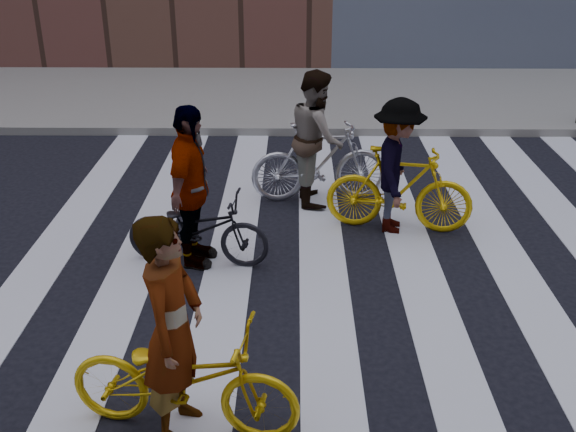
{
  "coord_description": "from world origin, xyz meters",
  "views": [
    {
      "loc": [
        -0.88,
        -6.77,
        3.84
      ],
      "look_at": [
        -0.96,
        0.3,
        0.57
      ],
      "focal_mm": 42.0,
      "sensor_mm": 36.0,
      "label": 1
    }
  ],
  "objects_px": {
    "rider_left": "(173,330)",
    "rider_mid": "(316,138)",
    "bike_dark_rear": "(198,229)",
    "rider_rear": "(191,188)",
    "bike_yellow_right": "(399,189)",
    "bike_yellow_left": "(183,379)",
    "rider_right": "(397,167)",
    "bike_silver_mid": "(320,162)"
  },
  "relations": [
    {
      "from": "bike_yellow_left",
      "to": "rider_left",
      "type": "xyz_separation_m",
      "value": [
        -0.05,
        0.0,
        0.45
      ]
    },
    {
      "from": "rider_left",
      "to": "rider_mid",
      "type": "bearing_deg",
      "value": -4.88
    },
    {
      "from": "bike_yellow_right",
      "to": "bike_dark_rear",
      "type": "xyz_separation_m",
      "value": [
        -2.45,
        -0.94,
        -0.12
      ]
    },
    {
      "from": "bike_dark_rear",
      "to": "rider_rear",
      "type": "bearing_deg",
      "value": 97.58
    },
    {
      "from": "rider_left",
      "to": "rider_right",
      "type": "xyz_separation_m",
      "value": [
        2.19,
        3.7,
        -0.07
      ]
    },
    {
      "from": "rider_mid",
      "to": "rider_rear",
      "type": "height_order",
      "value": "rider_rear"
    },
    {
      "from": "bike_dark_rear",
      "to": "rider_right",
      "type": "bearing_deg",
      "value": -61.04
    },
    {
      "from": "bike_dark_rear",
      "to": "rider_mid",
      "type": "distance_m",
      "value": 2.41
    },
    {
      "from": "bike_silver_mid",
      "to": "bike_dark_rear",
      "type": "relative_size",
      "value": 1.15
    },
    {
      "from": "rider_left",
      "to": "rider_rear",
      "type": "height_order",
      "value": "rider_rear"
    },
    {
      "from": "rider_right",
      "to": "rider_rear",
      "type": "bearing_deg",
      "value": 120.78
    },
    {
      "from": "bike_yellow_left",
      "to": "bike_silver_mid",
      "type": "relative_size",
      "value": 0.97
    },
    {
      "from": "bike_silver_mid",
      "to": "bike_yellow_right",
      "type": "relative_size",
      "value": 1.03
    },
    {
      "from": "bike_yellow_left",
      "to": "rider_right",
      "type": "relative_size",
      "value": 1.07
    },
    {
      "from": "rider_rear",
      "to": "rider_right",
      "type": "bearing_deg",
      "value": -61.44
    },
    {
      "from": "rider_left",
      "to": "rider_rear",
      "type": "bearing_deg",
      "value": 15.04
    },
    {
      "from": "rider_mid",
      "to": "bike_dark_rear",
      "type": "bearing_deg",
      "value": 137.48
    },
    {
      "from": "rider_left",
      "to": "rider_right",
      "type": "height_order",
      "value": "rider_left"
    },
    {
      "from": "rider_left",
      "to": "rider_mid",
      "type": "height_order",
      "value": "rider_left"
    },
    {
      "from": "bike_yellow_left",
      "to": "bike_yellow_right",
      "type": "relative_size",
      "value": 1.0
    },
    {
      "from": "bike_dark_rear",
      "to": "rider_right",
      "type": "height_order",
      "value": "rider_right"
    },
    {
      "from": "bike_dark_rear",
      "to": "rider_rear",
      "type": "height_order",
      "value": "rider_rear"
    },
    {
      "from": "rider_left",
      "to": "rider_right",
      "type": "distance_m",
      "value": 4.3
    },
    {
      "from": "bike_silver_mid",
      "to": "rider_right",
      "type": "bearing_deg",
      "value": -140.98
    },
    {
      "from": "bike_yellow_right",
      "to": "rider_right",
      "type": "distance_m",
      "value": 0.31
    },
    {
      "from": "bike_dark_rear",
      "to": "rider_left",
      "type": "distance_m",
      "value": 2.81
    },
    {
      "from": "bike_silver_mid",
      "to": "rider_mid",
      "type": "xyz_separation_m",
      "value": [
        -0.05,
        0.0,
        0.36
      ]
    },
    {
      "from": "rider_rear",
      "to": "bike_yellow_left",
      "type": "bearing_deg",
      "value": -166.01
    },
    {
      "from": "rider_right",
      "to": "rider_rear",
      "type": "relative_size",
      "value": 0.91
    },
    {
      "from": "rider_left",
      "to": "rider_mid",
      "type": "distance_m",
      "value": 4.8
    },
    {
      "from": "bike_dark_rear",
      "to": "rider_left",
      "type": "height_order",
      "value": "rider_left"
    },
    {
      "from": "rider_left",
      "to": "rider_right",
      "type": "bearing_deg",
      "value": -20.96
    },
    {
      "from": "bike_yellow_right",
      "to": "rider_rear",
      "type": "distance_m",
      "value": 2.7
    },
    {
      "from": "rider_left",
      "to": "rider_rear",
      "type": "distance_m",
      "value": 2.77
    },
    {
      "from": "rider_rear",
      "to": "bike_dark_rear",
      "type": "bearing_deg",
      "value": -82.42
    },
    {
      "from": "bike_yellow_left",
      "to": "rider_mid",
      "type": "height_order",
      "value": "rider_mid"
    },
    {
      "from": "bike_yellow_right",
      "to": "rider_left",
      "type": "height_order",
      "value": "rider_left"
    },
    {
      "from": "bike_yellow_right",
      "to": "rider_mid",
      "type": "relative_size",
      "value": 0.99
    },
    {
      "from": "bike_yellow_left",
      "to": "bike_silver_mid",
      "type": "xyz_separation_m",
      "value": [
        1.21,
        4.65,
        0.09
      ]
    },
    {
      "from": "bike_silver_mid",
      "to": "rider_mid",
      "type": "height_order",
      "value": "rider_mid"
    },
    {
      "from": "bike_silver_mid",
      "to": "rider_right",
      "type": "xyz_separation_m",
      "value": [
        0.93,
        -0.95,
        0.29
      ]
    },
    {
      "from": "bike_yellow_right",
      "to": "rider_mid",
      "type": "height_order",
      "value": "rider_mid"
    }
  ]
}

